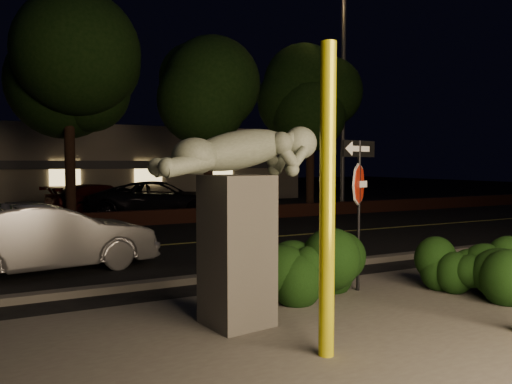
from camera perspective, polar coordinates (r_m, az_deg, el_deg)
ground at (r=16.08m, az=-10.16°, el=-4.20°), size 90.00×90.00×0.00m
patio at (r=6.58m, az=19.48°, el=-15.39°), size 14.00×6.00×0.02m
road at (r=13.26m, az=-6.44°, el=-5.76°), size 80.00×8.00×0.01m
lane_marking at (r=13.26m, az=-6.44°, el=-5.70°), size 80.00×0.12×0.00m
curb at (r=9.58m, az=2.19°, el=-8.96°), size 80.00×0.25×0.12m
brick_wall at (r=17.29m, az=-11.39°, el=-2.85°), size 40.00×0.35×0.50m
parking_lot at (r=22.84m, az=-15.17°, el=-2.02°), size 40.00×12.00×0.01m
building at (r=30.61m, az=-18.23°, el=3.01°), size 22.00×10.20×4.00m
tree_far_b at (r=19.01m, az=-20.74°, el=15.14°), size 5.20×5.20×8.41m
tree_far_c at (r=19.73m, az=-5.55°, el=13.74°), size 4.80×4.80×7.84m
tree_far_d at (r=22.39m, az=6.26°, el=11.86°), size 4.40×4.40×7.42m
yellow_pole_left at (r=5.36m, az=8.15°, el=-1.14°), size 0.17×0.17×3.37m
signpost at (r=8.22m, az=11.69°, el=0.83°), size 0.81×0.25×2.46m
sculpture at (r=6.38m, az=-1.88°, el=-1.10°), size 2.45×0.99×2.61m
hedge_center at (r=7.84m, az=5.84°, el=-8.17°), size 2.08×1.01×1.07m
hedge_right at (r=9.07m, az=22.92°, el=-7.19°), size 1.49×0.81×0.97m
hedge_far_right at (r=8.75m, az=26.98°, el=-7.16°), size 1.66×1.09×1.12m
streetlight at (r=22.63m, az=9.64°, el=12.62°), size 1.40×0.69×9.68m
silver_sedan at (r=10.37m, az=-22.77°, el=-4.86°), size 4.22×2.04×1.33m
parked_car_darkred at (r=20.74m, az=-17.22°, el=-0.86°), size 4.66×2.99×1.26m
parked_car_dark at (r=19.09m, az=-10.83°, el=-0.89°), size 5.58×4.14×1.41m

